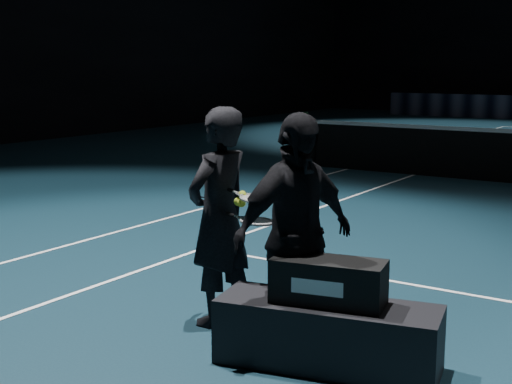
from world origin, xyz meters
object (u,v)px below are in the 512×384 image
(racket_lower, at_px, (257,221))
(player_b, at_px, (295,236))
(player_bench, at_px, (328,335))
(racket_upper, at_px, (257,199))
(player_a, at_px, (219,217))
(racket_bag, at_px, (329,281))
(tennis_balls, at_px, (240,200))

(racket_lower, bearing_deg, player_b, -0.00)
(player_b, bearing_deg, player_bench, -81.08)
(player_b, bearing_deg, racket_upper, 89.76)
(player_a, distance_m, racket_upper, 0.45)
(player_bench, relative_size, player_b, 0.88)
(player_bench, xyz_separation_m, player_a, (-1.12, 0.29, 0.63))
(racket_bag, height_order, player_b, player_b)
(racket_lower, height_order, racket_upper, racket_upper)
(tennis_balls, bearing_deg, player_b, -16.21)
(racket_lower, distance_m, racket_upper, 0.17)
(player_b, xyz_separation_m, tennis_balls, (-0.57, 0.17, 0.17))
(player_a, xyz_separation_m, racket_upper, (0.40, -0.07, 0.19))
(player_bench, distance_m, racket_bag, 0.38)
(racket_upper, distance_m, tennis_balls, 0.15)
(player_b, bearing_deg, player_a, 94.84)
(player_a, xyz_separation_m, player_b, (0.82, -0.23, 0.00))
(racket_bag, relative_size, racket_upper, 1.11)
(racket_upper, relative_size, tennis_balls, 5.67)
(player_bench, bearing_deg, racket_lower, 154.06)
(player_a, bearing_deg, racket_upper, 85.21)
(racket_upper, bearing_deg, player_b, -9.08)
(player_a, bearing_deg, player_bench, 80.58)
(player_a, relative_size, racket_upper, 2.53)
(player_a, relative_size, tennis_balls, 14.34)
(player_bench, relative_size, racket_lower, 2.21)
(racket_upper, bearing_deg, player_a, -178.29)
(player_a, distance_m, racket_lower, 0.45)
(player_bench, distance_m, tennis_balls, 1.21)
(player_bench, height_order, racket_lower, racket_lower)
(player_bench, bearing_deg, tennis_balls, 153.36)
(racket_lower, height_order, tennis_balls, tennis_balls)
(player_bench, distance_m, player_a, 1.32)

